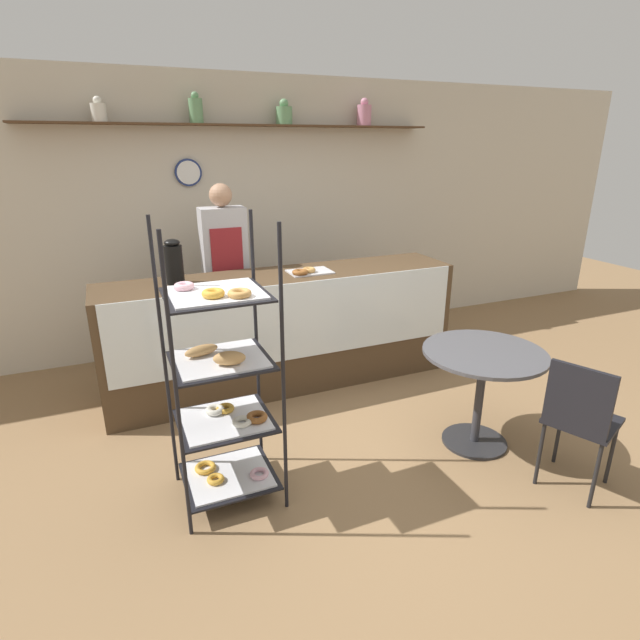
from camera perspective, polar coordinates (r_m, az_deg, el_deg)
name	(u,v)px	position (r m, az deg, el deg)	size (l,w,h in m)	color
ground_plane	(344,455)	(3.62, 2.76, -15.15)	(14.00, 14.00, 0.00)	olive
back_wall	(244,214)	(5.31, -8.66, 11.87)	(10.00, 0.30, 2.70)	beige
display_counter	(285,330)	(4.39, -4.07, -1.15)	(3.05, 0.62, 1.02)	#4C3823
pastry_rack	(223,387)	(2.95, -11.04, -7.51)	(0.59, 0.54, 1.70)	black
person_worker	(226,272)	(4.63, -10.73, 5.39)	(0.40, 0.23, 1.74)	#282833
cafe_table	(482,374)	(3.65, 18.04, -5.86)	(0.84, 0.84, 0.72)	#262628
cafe_chair	(580,415)	(3.40, 27.57, -9.56)	(0.50, 0.50, 0.87)	black
coffee_carafe	(174,262)	(4.06, -16.37, 6.37)	(0.14, 0.14, 0.35)	black
donut_tray_counter	(306,272)	(4.23, -1.64, 5.55)	(0.37, 0.26, 0.05)	silver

